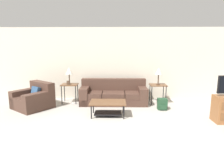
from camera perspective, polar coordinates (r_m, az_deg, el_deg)
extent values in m
plane|color=#B2ADA3|center=(3.84, 1.03, -19.69)|extent=(24.00, 24.00, 0.00)
cube|color=silver|center=(7.33, 1.22, 5.78)|extent=(9.04, 0.06, 2.60)
cube|color=#4C3328|center=(6.86, 0.44, -4.71)|extent=(2.24, 0.87, 0.22)
cube|color=#4C3328|center=(6.83, -5.84, -3.00)|extent=(0.73, 0.78, 0.20)
cube|color=#4C3328|center=(6.78, 0.44, -3.04)|extent=(0.73, 0.78, 0.20)
cube|color=#4C3328|center=(6.82, 6.72, -3.04)|extent=(0.73, 0.78, 0.20)
cube|color=#4C3328|center=(7.03, 0.46, -0.04)|extent=(2.24, 0.28, 0.40)
cube|color=#4C3328|center=(6.89, -7.74, -3.19)|extent=(0.29, 0.86, 0.58)
cube|color=#4C3328|center=(6.87, 8.63, -3.24)|extent=(0.29, 0.86, 0.58)
cube|color=#4C3328|center=(6.82, -21.73, -4.79)|extent=(1.42, 1.41, 0.40)
cube|color=#4C3328|center=(6.92, -19.35, -1.01)|extent=(0.98, 0.82, 0.40)
cube|color=#4C3328|center=(7.13, -23.35, -3.59)|extent=(0.80, 0.95, 0.56)
cube|color=#4C3328|center=(6.48, -20.05, -4.74)|extent=(0.80, 0.95, 0.56)
cube|color=#33567F|center=(6.81, -21.01, -2.16)|extent=(0.39, 0.35, 0.36)
cube|color=brown|center=(5.61, -1.18, -5.24)|extent=(1.00, 0.62, 0.04)
cylinder|color=black|center=(5.47, -5.94, -7.99)|extent=(0.03, 0.03, 0.38)
cylinder|color=black|center=(5.43, 3.41, -8.09)|extent=(0.03, 0.03, 0.38)
cylinder|color=black|center=(5.94, -5.34, -6.43)|extent=(0.03, 0.03, 0.38)
cylinder|color=black|center=(5.91, 3.23, -6.50)|extent=(0.03, 0.03, 0.38)
cube|color=black|center=(5.70, -1.17, -8.29)|extent=(0.75, 0.44, 0.02)
cube|color=brown|center=(7.01, -12.03, -0.15)|extent=(0.55, 0.45, 0.03)
cylinder|color=black|center=(6.96, -14.18, -3.09)|extent=(0.03, 0.03, 0.63)
cylinder|color=black|center=(6.85, -10.34, -3.15)|extent=(0.03, 0.03, 0.63)
cylinder|color=black|center=(7.31, -13.41, -2.39)|extent=(0.03, 0.03, 0.63)
cylinder|color=black|center=(7.20, -9.75, -2.44)|extent=(0.03, 0.03, 0.63)
cube|color=brown|center=(6.96, 13.02, -0.26)|extent=(0.55, 0.45, 0.03)
cylinder|color=black|center=(6.81, 11.26, -3.26)|extent=(0.03, 0.03, 0.63)
cylinder|color=black|center=(6.91, 15.14, -3.23)|extent=(0.03, 0.03, 0.63)
cylinder|color=black|center=(7.17, 10.75, -2.54)|extent=(0.03, 0.03, 0.63)
cylinder|color=black|center=(7.26, 14.45, -2.52)|extent=(0.03, 0.03, 0.63)
cylinder|color=#472D1E|center=(7.00, -12.04, 0.04)|extent=(0.14, 0.14, 0.02)
cylinder|color=#472D1E|center=(6.97, -12.10, 1.45)|extent=(0.04, 0.04, 0.33)
cone|color=white|center=(6.93, -12.19, 3.71)|extent=(0.24, 0.24, 0.22)
cylinder|color=#472D1E|center=(6.96, 13.02, -0.07)|extent=(0.14, 0.14, 0.02)
cylinder|color=#472D1E|center=(6.93, 13.09, 1.36)|extent=(0.04, 0.04, 0.33)
cone|color=white|center=(6.89, 13.18, 3.62)|extent=(0.24, 0.24, 0.22)
cube|color=#23472D|center=(6.41, 14.16, -5.55)|extent=(0.28, 0.22, 0.35)
cube|color=#23472D|center=(6.31, 14.38, -6.49)|extent=(0.21, 0.05, 0.14)
cylinder|color=#23472D|center=(6.51, 13.25, -5.10)|extent=(0.02, 0.02, 0.26)
cylinder|color=#23472D|center=(6.54, 14.58, -5.08)|extent=(0.02, 0.02, 0.26)
cube|color=#4C3828|center=(6.93, -12.44, 0.39)|extent=(0.10, 0.04, 0.13)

